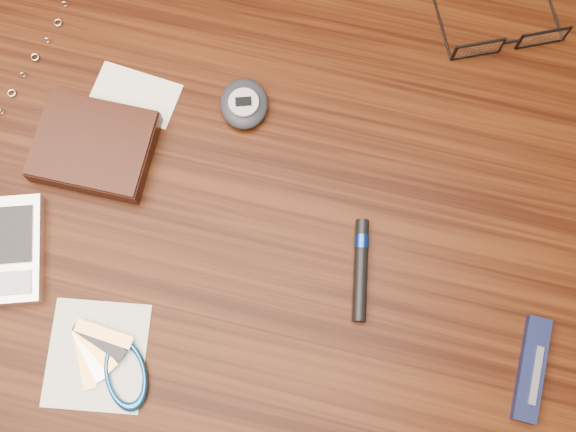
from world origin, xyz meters
The scene contains 9 objects.
ground centered at (0.00, 0.00, 0.00)m, with size 3.80×3.80×0.00m, color #472814.
desk centered at (0.00, 0.00, 0.65)m, with size 1.00×0.70×0.75m.
wallet_and_card centered at (-0.16, 0.06, 0.76)m, with size 0.13×0.15×0.03m.
eyeglasses centered at (0.23, 0.28, 0.76)m, with size 0.17×0.17×0.03m.
pda_phone centered at (-0.21, -0.07, 0.76)m, with size 0.09×0.12×0.02m.
pedometer centered at (-0.03, 0.14, 0.76)m, with size 0.07×0.07×0.02m.
notepad_keys centered at (-0.08, -0.15, 0.75)m, with size 0.13×0.12×0.01m.
pocket_knife centered at (0.31, -0.06, 0.76)m, with size 0.02×0.10×0.01m.
black_blue_pen centered at (0.13, 0.00, 0.76)m, with size 0.03×0.10×0.01m.
Camera 1 is at (0.09, -0.16, 1.45)m, focal length 45.00 mm.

